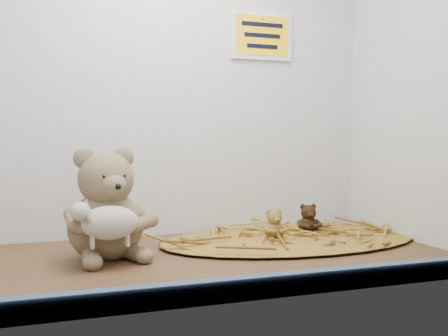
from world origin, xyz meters
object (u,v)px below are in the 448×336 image
object	(u,v)px
main_teddy	(106,203)
toy_lamb	(110,223)
mini_teddy_tan	(274,223)
mini_teddy_brown	(308,218)

from	to	relation	value
main_teddy	toy_lamb	world-z (taller)	main_teddy
toy_lamb	mini_teddy_tan	bearing A→B (deg)	15.72
mini_teddy_brown	toy_lamb	bearing A→B (deg)	-152.35
main_teddy	mini_teddy_tan	distance (cm)	41.60
main_teddy	toy_lamb	distance (cm)	9.07
main_teddy	mini_teddy_brown	size ratio (longest dim) A/B	2.97
toy_lamb	mini_teddy_brown	distance (cm)	54.18
mini_teddy_tan	mini_teddy_brown	bearing A→B (deg)	19.29
mini_teddy_tan	mini_teddy_brown	size ratio (longest dim) A/B	0.93
main_teddy	mini_teddy_tan	bearing A→B (deg)	-8.63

